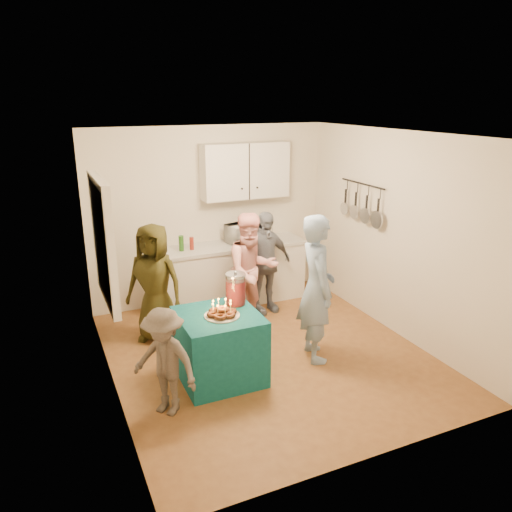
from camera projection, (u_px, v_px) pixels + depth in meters
name	position (u px, v px, depth m)	size (l,w,h in m)	color
floor	(268.00, 354.00, 6.04)	(4.00, 4.00, 0.00)	brown
ceiling	(270.00, 134.00, 5.24)	(4.00, 4.00, 0.00)	white
back_wall	(210.00, 215.00, 7.38)	(3.60, 3.60, 0.00)	silver
left_wall	(105.00, 274.00, 4.94)	(4.00, 4.00, 0.00)	silver
right_wall	(396.00, 235.00, 6.34)	(4.00, 4.00, 0.00)	silver
window_night	(101.00, 242.00, 5.13)	(0.04, 1.00, 1.20)	black
counter	(231.00, 275.00, 7.46)	(2.20, 0.58, 0.86)	white
countertop	(231.00, 246.00, 7.32)	(2.24, 0.62, 0.05)	beige
upper_cabinet	(245.00, 171.00, 7.24)	(1.30, 0.30, 0.80)	white
pot_rack	(360.00, 202.00, 6.83)	(0.12, 1.00, 0.60)	black
microwave	(245.00, 233.00, 7.36)	(0.51, 0.35, 0.28)	white
party_table	(219.00, 346.00, 5.43)	(0.85, 0.85, 0.76)	#0E555E
donut_cake	(222.00, 308.00, 5.25)	(0.38, 0.38, 0.18)	#381C0C
punch_jar	(236.00, 290.00, 5.54)	(0.22, 0.22, 0.34)	red
man_birthday	(316.00, 288.00, 5.74)	(0.64, 0.42, 1.74)	#90ADD2
woman_back_left	(155.00, 283.00, 6.23)	(0.74, 0.48, 1.52)	#514B17
woman_back_center	(252.00, 271.00, 6.58)	(0.76, 0.59, 1.56)	pink
woman_back_right	(264.00, 263.00, 7.04)	(0.87, 0.36, 1.48)	black
child_near_left	(165.00, 362.00, 4.78)	(0.71, 0.41, 1.10)	#4C433D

